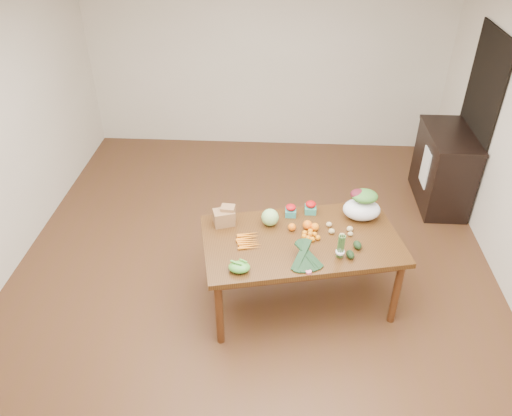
# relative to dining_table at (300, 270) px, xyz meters

# --- Properties ---
(floor) EXTENTS (6.00, 6.00, 0.00)m
(floor) POSITION_rel_dining_table_xyz_m (-0.46, 0.30, -0.38)
(floor) COLOR #4F2F1B
(floor) RESTS_ON ground
(room_walls) EXTENTS (5.02, 6.02, 2.70)m
(room_walls) POSITION_rel_dining_table_xyz_m (-0.46, 0.30, 0.97)
(room_walls) COLOR silver
(room_walls) RESTS_ON floor
(dining_table) EXTENTS (1.91, 1.32, 0.75)m
(dining_table) POSITION_rel_dining_table_xyz_m (0.00, 0.00, 0.00)
(dining_table) COLOR #4A2B11
(dining_table) RESTS_ON floor
(doorway_dark) EXTENTS (0.02, 1.00, 2.10)m
(doorway_dark) POSITION_rel_dining_table_xyz_m (2.02, 1.90, 0.68)
(doorway_dark) COLOR black
(doorway_dark) RESTS_ON floor
(cabinet) EXTENTS (0.52, 1.02, 0.94)m
(cabinet) POSITION_rel_dining_table_xyz_m (1.76, 1.83, 0.10)
(cabinet) COLOR black
(cabinet) RESTS_ON floor
(dish_towel) EXTENTS (0.02, 0.28, 0.45)m
(dish_towel) POSITION_rel_dining_table_xyz_m (1.50, 1.70, 0.18)
(dish_towel) COLOR white
(dish_towel) RESTS_ON cabinet
(paper_bag) EXTENTS (0.29, 0.26, 0.18)m
(paper_bag) POSITION_rel_dining_table_xyz_m (-0.72, 0.18, 0.46)
(paper_bag) COLOR olive
(paper_bag) RESTS_ON dining_table
(cabbage) EXTENTS (0.16, 0.16, 0.16)m
(cabbage) POSITION_rel_dining_table_xyz_m (-0.29, 0.19, 0.46)
(cabbage) COLOR #A0DA7D
(cabbage) RESTS_ON dining_table
(strawberry_basket_a) EXTENTS (0.12, 0.12, 0.09)m
(strawberry_basket_a) POSITION_rel_dining_table_xyz_m (-0.10, 0.35, 0.42)
(strawberry_basket_a) COLOR red
(strawberry_basket_a) RESTS_ON dining_table
(strawberry_basket_b) EXTENTS (0.13, 0.13, 0.10)m
(strawberry_basket_b) POSITION_rel_dining_table_xyz_m (0.09, 0.41, 0.42)
(strawberry_basket_b) COLOR #BB0C0D
(strawberry_basket_b) RESTS_ON dining_table
(orange_a) EXTENTS (0.07, 0.07, 0.07)m
(orange_a) POSITION_rel_dining_table_xyz_m (-0.09, 0.12, 0.41)
(orange_a) COLOR #F3540E
(orange_a) RESTS_ON dining_table
(orange_b) EXTENTS (0.09, 0.09, 0.09)m
(orange_b) POSITION_rel_dining_table_xyz_m (0.05, 0.15, 0.42)
(orange_b) COLOR orange
(orange_b) RESTS_ON dining_table
(orange_c) EXTENTS (0.08, 0.08, 0.08)m
(orange_c) POSITION_rel_dining_table_xyz_m (0.12, 0.13, 0.41)
(orange_c) COLOR orange
(orange_c) RESTS_ON dining_table
(mandarin_cluster) EXTENTS (0.21, 0.21, 0.08)m
(mandarin_cluster) POSITION_rel_dining_table_xyz_m (0.08, 0.01, 0.41)
(mandarin_cluster) COLOR orange
(mandarin_cluster) RESTS_ON dining_table
(carrots) EXTENTS (0.27, 0.29, 0.03)m
(carrots) POSITION_rel_dining_table_xyz_m (-0.48, -0.08, 0.39)
(carrots) COLOR orange
(carrots) RESTS_ON dining_table
(snap_pea_bag) EXTENTS (0.18, 0.14, 0.08)m
(snap_pea_bag) POSITION_rel_dining_table_xyz_m (-0.52, -0.46, 0.42)
(snap_pea_bag) COLOR green
(snap_pea_bag) RESTS_ON dining_table
(kale_bunch) EXTENTS (0.40, 0.46, 0.16)m
(kale_bunch) POSITION_rel_dining_table_xyz_m (0.03, -0.36, 0.45)
(kale_bunch) COLOR black
(kale_bunch) RESTS_ON dining_table
(asparagus_bundle) EXTENTS (0.10, 0.13, 0.26)m
(asparagus_bundle) POSITION_rel_dining_table_xyz_m (0.32, -0.25, 0.50)
(asparagus_bundle) COLOR #4F7736
(asparagus_bundle) RESTS_ON dining_table
(potato_a) EXTENTS (0.06, 0.05, 0.05)m
(potato_a) POSITION_rel_dining_table_xyz_m (0.27, 0.09, 0.40)
(potato_a) COLOR tan
(potato_a) RESTS_ON dining_table
(potato_b) EXTENTS (0.05, 0.05, 0.05)m
(potato_b) POSITION_rel_dining_table_xyz_m (0.36, 0.04, 0.40)
(potato_b) COLOR tan
(potato_b) RESTS_ON dining_table
(potato_c) EXTENTS (0.06, 0.05, 0.05)m
(potato_c) POSITION_rel_dining_table_xyz_m (0.44, 0.14, 0.40)
(potato_c) COLOR #DBBE7E
(potato_c) RESTS_ON dining_table
(potato_d) EXTENTS (0.06, 0.05, 0.05)m
(potato_d) POSITION_rel_dining_table_xyz_m (0.25, 0.19, 0.40)
(potato_d) COLOR tan
(potato_d) RESTS_ON dining_table
(potato_e) EXTENTS (0.05, 0.04, 0.04)m
(potato_e) POSITION_rel_dining_table_xyz_m (0.44, 0.07, 0.40)
(potato_e) COLOR tan
(potato_e) RESTS_ON dining_table
(avocado_a) EXTENTS (0.09, 0.11, 0.06)m
(avocado_a) POSITION_rel_dining_table_xyz_m (0.41, -0.24, 0.41)
(avocado_a) COLOR black
(avocado_a) RESTS_ON dining_table
(avocado_b) EXTENTS (0.09, 0.11, 0.07)m
(avocado_b) POSITION_rel_dining_table_xyz_m (0.48, -0.11, 0.41)
(avocado_b) COLOR black
(avocado_b) RESTS_ON dining_table
(salad_bag) EXTENTS (0.40, 0.33, 0.27)m
(salad_bag) POSITION_rel_dining_table_xyz_m (0.56, 0.35, 0.51)
(salad_bag) COLOR white
(salad_bag) RESTS_ON dining_table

